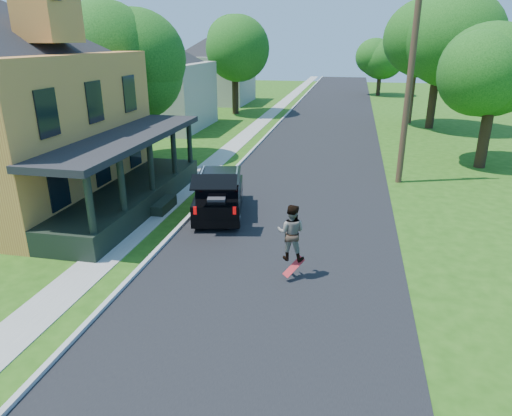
% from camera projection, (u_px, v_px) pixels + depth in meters
% --- Properties ---
extents(ground, '(140.00, 140.00, 0.00)m').
position_uv_depth(ground, '(262.00, 300.00, 12.54)').
color(ground, '#224E0F').
rests_on(ground, ground).
extents(street, '(8.00, 120.00, 0.02)m').
position_uv_depth(street, '(319.00, 145.00, 30.88)').
color(street, black).
rests_on(street, ground).
extents(curb, '(0.15, 120.00, 0.12)m').
position_uv_depth(curb, '(261.00, 142.00, 31.67)').
color(curb, '#A9A9A4').
rests_on(curb, ground).
extents(sidewalk, '(1.30, 120.00, 0.03)m').
position_uv_depth(sidewalk, '(239.00, 141.00, 31.97)').
color(sidewalk, gray).
rests_on(sidewalk, ground).
extents(front_walk, '(6.50, 1.20, 0.03)m').
position_uv_depth(front_walk, '(75.00, 204.00, 19.88)').
color(front_walk, gray).
rests_on(front_walk, ground).
extents(neighbor_house_mid, '(12.78, 12.78, 8.30)m').
position_uv_depth(neighbor_house_mid, '(153.00, 74.00, 35.71)').
color(neighbor_house_mid, '#9D968B').
rests_on(neighbor_house_mid, ground).
extents(neighbor_house_far, '(12.78, 12.78, 8.30)m').
position_uv_depth(neighbor_house_far, '(213.00, 64.00, 50.38)').
color(neighbor_house_far, '#9D968B').
rests_on(neighbor_house_far, ground).
extents(black_suv, '(2.63, 4.89, 2.16)m').
position_uv_depth(black_suv, '(219.00, 194.00, 18.48)').
color(black_suv, black).
rests_on(black_suv, ground).
extents(skateboarder, '(0.85, 0.68, 1.71)m').
position_uv_depth(skateboarder, '(291.00, 232.00, 13.30)').
color(skateboarder, black).
rests_on(skateboarder, ground).
extents(skateboard, '(0.61, 0.59, 0.51)m').
position_uv_depth(skateboard, '(294.00, 268.00, 13.48)').
color(skateboard, '#B10F13').
rests_on(skateboard, ground).
extents(tree_left_mid, '(6.00, 5.72, 8.51)m').
position_uv_depth(tree_left_mid, '(128.00, 61.00, 25.23)').
color(tree_left_mid, black).
rests_on(tree_left_mid, ground).
extents(tree_left_far, '(5.97, 5.71, 9.28)m').
position_uv_depth(tree_left_far, '(234.00, 44.00, 41.78)').
color(tree_left_far, black).
rests_on(tree_left_far, ground).
extents(tree_right_near, '(6.44, 6.08, 7.91)m').
position_uv_depth(tree_right_near, '(494.00, 73.00, 23.83)').
color(tree_right_near, black).
rests_on(tree_right_near, ground).
extents(tree_right_mid, '(7.38, 7.39, 10.33)m').
position_uv_depth(tree_right_mid, '(440.00, 40.00, 34.53)').
color(tree_right_mid, black).
rests_on(tree_right_mid, ground).
extents(tree_right_far, '(5.87, 5.95, 7.54)m').
position_uv_depth(tree_right_far, '(381.00, 56.00, 56.36)').
color(tree_right_far, black).
rests_on(tree_right_far, ground).
extents(utility_pole_near, '(1.84, 0.42, 10.36)m').
position_uv_depth(utility_pole_near, '(411.00, 71.00, 21.02)').
color(utility_pole_near, '#4A3322').
rests_on(utility_pole_near, ground).
extents(utility_pole_far, '(1.53, 0.35, 8.51)m').
position_uv_depth(utility_pole_far, '(416.00, 69.00, 37.48)').
color(utility_pole_far, '#4A3322').
rests_on(utility_pole_far, ground).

